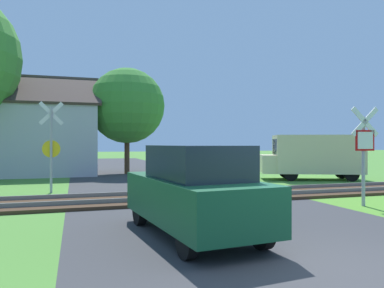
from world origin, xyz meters
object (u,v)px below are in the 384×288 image
object	(u,v)px
house	(22,138)
tree_center	(127,106)
crossing_sign_far	(51,142)
mail_truck	(314,155)
stop_sign_near	(364,148)
parked_car	(194,191)

from	to	relation	value
house	tree_center	world-z (taller)	tree_center
crossing_sign_far	mail_truck	size ratio (longest dim) A/B	0.64
crossing_sign_far	stop_sign_near	bearing A→B (deg)	-33.47
mail_truck	crossing_sign_far	bearing A→B (deg)	118.80
stop_sign_near	mail_truck	bearing A→B (deg)	-109.36
tree_center	mail_truck	xyz separation A→B (m)	(8.45, -6.57, -2.85)
house	parked_car	distance (m)	17.39
house	parked_car	bearing A→B (deg)	-72.90
house	mail_truck	xyz separation A→B (m)	(14.38, -7.47, -0.92)
stop_sign_near	house	xyz separation A→B (m)	(-10.91, 14.73, 0.48)
house	stop_sign_near	bearing A→B (deg)	-53.64
crossing_sign_far	tree_center	xyz separation A→B (m)	(3.84, 7.92, 2.23)
crossing_sign_far	mail_truck	bearing A→B (deg)	6.61
tree_center	mail_truck	bearing A→B (deg)	-37.86
stop_sign_near	house	world-z (taller)	house
stop_sign_near	tree_center	xyz separation A→B (m)	(-4.98, 13.82, 2.40)
stop_sign_near	crossing_sign_far	size ratio (longest dim) A/B	0.86
stop_sign_near	house	distance (m)	18.33
tree_center	parked_car	xyz separation A→B (m)	(-0.78, -15.65, -3.19)
stop_sign_near	tree_center	distance (m)	14.88
house	tree_center	xyz separation A→B (m)	(5.93, -0.90, 1.92)
stop_sign_near	mail_truck	size ratio (longest dim) A/B	0.55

